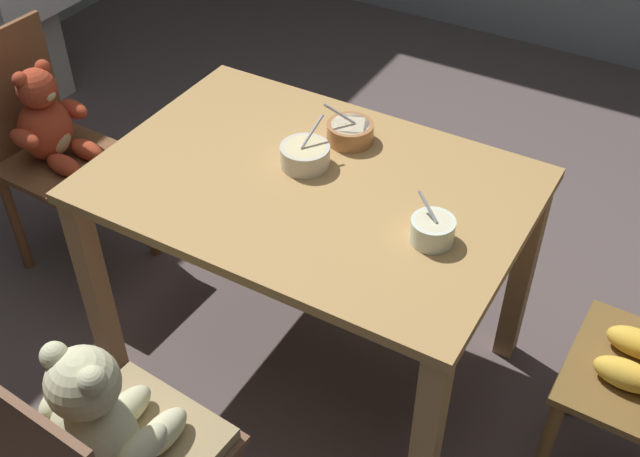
# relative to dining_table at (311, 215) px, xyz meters

# --- Properties ---
(ground_plane) EXTENTS (5.20, 5.20, 0.04)m
(ground_plane) POSITION_rel_dining_table_xyz_m (0.00, 0.00, -0.64)
(ground_plane) COLOR #5B4D4B
(dining_table) EXTENTS (1.16, 0.80, 0.74)m
(dining_table) POSITION_rel_dining_table_xyz_m (0.00, 0.00, 0.00)
(dining_table) COLOR #B0864C
(dining_table) RESTS_ON ground_plane
(teddy_chair_near_front) EXTENTS (0.42, 0.43, 0.87)m
(teddy_chair_near_front) POSITION_rel_dining_table_xyz_m (-0.02, -0.83, -0.06)
(teddy_chair_near_front) COLOR brown
(teddy_chair_near_front) RESTS_ON ground_plane
(teddy_chair_near_left) EXTENTS (0.43, 0.39, 0.89)m
(teddy_chair_near_left) POSITION_rel_dining_table_xyz_m (-1.02, 0.00, -0.08)
(teddy_chair_near_left) COLOR brown
(teddy_chair_near_left) RESTS_ON ground_plane
(porridge_bowl_white_near_right) EXTENTS (0.11, 0.11, 0.12)m
(porridge_bowl_white_near_right) POSITION_rel_dining_table_xyz_m (0.38, -0.06, 0.15)
(porridge_bowl_white_near_right) COLOR silver
(porridge_bowl_white_near_right) RESTS_ON dining_table
(porridge_bowl_cream_center) EXTENTS (0.14, 0.15, 0.13)m
(porridge_bowl_cream_center) POSITION_rel_dining_table_xyz_m (-0.05, 0.06, 0.15)
(porridge_bowl_cream_center) COLOR beige
(porridge_bowl_cream_center) RESTS_ON dining_table
(porridge_bowl_terracotta_far_center) EXTENTS (0.14, 0.14, 0.12)m
(porridge_bowl_terracotta_far_center) POSITION_rel_dining_table_xyz_m (-0.00, 0.22, 0.15)
(porridge_bowl_terracotta_far_center) COLOR #B57546
(porridge_bowl_terracotta_far_center) RESTS_ON dining_table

